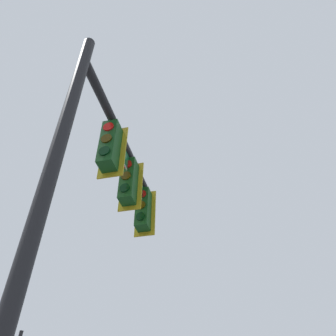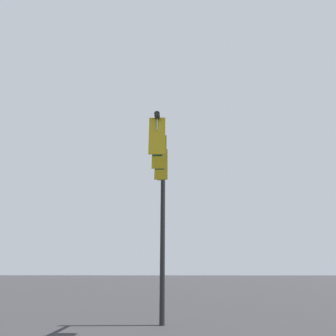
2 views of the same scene
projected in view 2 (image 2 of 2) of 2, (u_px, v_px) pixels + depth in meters
signal_pole_near at (161, 178)px, 10.13m from camera, size 4.38×0.56×7.13m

